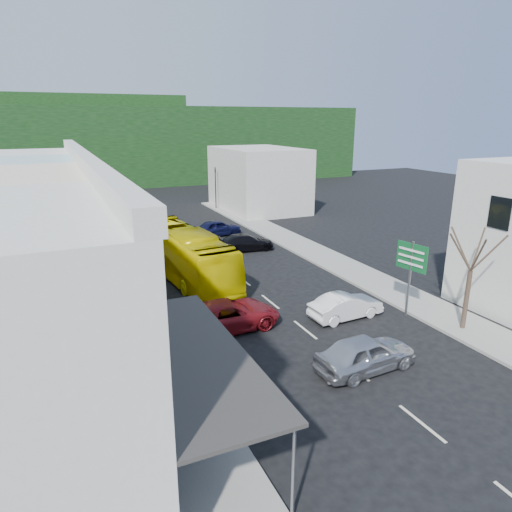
{
  "coord_description": "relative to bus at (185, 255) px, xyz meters",
  "views": [
    {
      "loc": [
        -10.71,
        -17.89,
        10.06
      ],
      "look_at": [
        0.0,
        6.0,
        2.2
      ],
      "focal_mm": 32.0,
      "sensor_mm": 36.0,
      "label": 1
    }
  ],
  "objects": [
    {
      "name": "sidewalk_right",
      "position": [
        10.76,
        -0.08,
        -1.48
      ],
      "size": [
        3.0,
        52.0,
        0.15
      ],
      "primitive_type": "cube",
      "color": "gray",
      "rests_on": "ground"
    },
    {
      "name": "distant_block_right",
      "position": [
        14.26,
        19.92,
        1.95
      ],
      "size": [
        8.0,
        12.0,
        7.0
      ],
      "primitive_type": "cube",
      "color": "#B7B2A8",
      "rests_on": "ground"
    },
    {
      "name": "car_black_far",
      "position": [
        -0.18,
        10.76,
        -0.85
      ],
      "size": [
        4.45,
        1.93,
        1.4
      ],
      "primitive_type": "imported",
      "rotation": [
        0.0,
        0.0,
        1.6
      ],
      "color": "black",
      "rests_on": "ground"
    },
    {
      "name": "hillside",
      "position": [
        1.81,
        55.01,
        5.18
      ],
      "size": [
        80.0,
        26.0,
        14.0
      ],
      "color": "black",
      "rests_on": "ground"
    },
    {
      "name": "car_red",
      "position": [
        -0.24,
        -8.4,
        -0.85
      ],
      "size": [
        4.71,
        2.18,
        1.4
      ],
      "primitive_type": "imported",
      "rotation": [
        0.0,
        0.0,
        1.63
      ],
      "color": "maroon",
      "rests_on": "ground"
    },
    {
      "name": "car_silver",
      "position": [
        3.6,
        -14.4,
        -0.85
      ],
      "size": [
        4.51,
        2.08,
        1.4
      ],
      "primitive_type": "imported",
      "rotation": [
        0.0,
        0.0,
        1.63
      ],
      "color": "silver",
      "rests_on": "ground"
    },
    {
      "name": "distant_block_left",
      "position": [
        -8.74,
        16.92,
        1.45
      ],
      "size": [
        8.0,
        10.0,
        6.0
      ],
      "primitive_type": "cube",
      "color": "#B7B2A8",
      "rests_on": "ground"
    },
    {
      "name": "street_tree",
      "position": [
        10.36,
        -13.33,
        1.57
      ],
      "size": [
        2.52,
        2.52,
        6.23
      ],
      "primitive_type": null,
      "rotation": [
        0.0,
        0.0,
        0.15
      ],
      "color": "#3A2B20",
      "rests_on": "ground"
    },
    {
      "name": "ground",
      "position": [
        3.26,
        -10.08,
        -1.55
      ],
      "size": [
        120.0,
        120.0,
        0.0
      ],
      "primitive_type": "plane",
      "color": "black",
      "rests_on": "ground"
    },
    {
      "name": "sidewalk_left",
      "position": [
        -4.24,
        -0.08,
        -1.48
      ],
      "size": [
        3.0,
        52.0,
        0.15
      ],
      "primitive_type": "cube",
      "color": "gray",
      "rests_on": "ground"
    },
    {
      "name": "bus",
      "position": [
        0.0,
        0.0,
        0.0
      ],
      "size": [
        3.55,
        11.78,
        3.1
      ],
      "primitive_type": "imported",
      "rotation": [
        0.0,
        0.0,
        0.09
      ],
      "color": "#E7D000",
      "rests_on": "ground"
    },
    {
      "name": "shopfront_row",
      "position": [
        -9.23,
        -5.08,
        2.45
      ],
      "size": [
        8.25,
        30.0,
        8.0
      ],
      "color": "beige",
      "rests_on": "ground"
    },
    {
      "name": "car_white",
      "position": [
        5.91,
        -9.7,
        -0.85
      ],
      "size": [
        4.5,
        2.07,
        1.4
      ],
      "primitive_type": "imported",
      "rotation": [
        0.0,
        0.0,
        1.63
      ],
      "color": "silver",
      "rests_on": "ground"
    },
    {
      "name": "pedestrian_left",
      "position": [
        -4.88,
        -7.46,
        -0.55
      ],
      "size": [
        0.59,
        0.7,
        1.7
      ],
      "primitive_type": "imported",
      "rotation": [
        0.0,
        0.0,
        1.94
      ],
      "color": "black",
      "rests_on": "sidewalk_left"
    },
    {
      "name": "car_navy_mid",
      "position": [
        5.72,
        9.83,
        -0.85
      ],
      "size": [
        4.59,
        2.34,
        1.4
      ],
      "primitive_type": "imported",
      "rotation": [
        0.0,
        0.0,
        1.7
      ],
      "color": "black",
      "rests_on": "ground"
    },
    {
      "name": "car_black_near",
      "position": [
        6.15,
        4.36,
        -0.85
      ],
      "size": [
        4.63,
        2.18,
        1.4
      ],
      "primitive_type": "imported",
      "rotation": [
        0.0,
        0.0,
        1.49
      ],
      "color": "black",
      "rests_on": "ground"
    },
    {
      "name": "traffic_signal",
      "position": [
        9.78,
        21.86,
        0.87
      ],
      "size": [
        1.17,
        1.31,
        4.83
      ],
      "primitive_type": null,
      "rotation": [
        0.0,
        0.0,
        2.75
      ],
      "color": "black",
      "rests_on": "ground"
    },
    {
      "name": "direction_sign",
      "position": [
        9.06,
        -10.77,
        0.49
      ],
      "size": [
        0.87,
        1.91,
        4.09
      ],
      "primitive_type": null,
      "rotation": [
        0.0,
        0.0,
        0.18
      ],
      "color": "#0F5326",
      "rests_on": "ground"
    }
  ]
}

